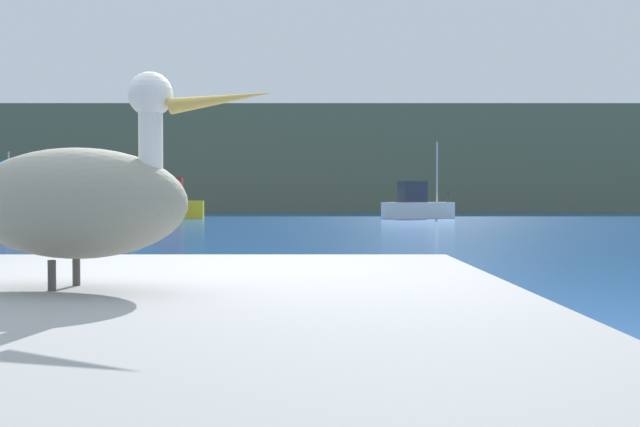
{
  "coord_description": "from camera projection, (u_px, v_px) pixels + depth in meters",
  "views": [
    {
      "loc": [
        0.73,
        -3.47,
        1.21
      ],
      "look_at": [
        0.64,
        23.06,
        0.62
      ],
      "focal_mm": 36.91,
      "sensor_mm": 36.0,
      "label": 1
    }
  ],
  "objects": [
    {
      "name": "pier_dock",
      "position": [
        79.0,
        398.0,
        2.57
      ],
      "size": [
        3.49,
        3.15,
        0.86
      ],
      "primitive_type": "cube",
      "color": "gray",
      "rests_on": "ground"
    },
    {
      "name": "fishing_boat_yellow",
      "position": [
        164.0,
        204.0,
        40.82
      ],
      "size": [
        5.53,
        2.0,
        3.65
      ],
      "rotation": [
        0.0,
        0.0,
        3.25
      ],
      "color": "yellow",
      "rests_on": "ground"
    },
    {
      "name": "pelican",
      "position": [
        81.0,
        199.0,
        2.55
      ],
      "size": [
        1.31,
        0.66,
        0.82
      ],
      "rotation": [
        0.0,
        0.0,
        -0.25
      ],
      "color": "gray",
      "rests_on": "pier_dock"
    },
    {
      "name": "fishing_boat_white",
      "position": [
        419.0,
        205.0,
        40.66
      ],
      "size": [
        4.73,
        3.16,
        4.8
      ],
      "rotation": [
        0.0,
        0.0,
        0.46
      ],
      "color": "white",
      "rests_on": "ground"
    },
    {
      "name": "hillside_backdrop",
      "position": [
        315.0,
        163.0,
        66.6
      ],
      "size": [
        140.0,
        15.43,
        9.79
      ],
      "primitive_type": "cube",
      "color": "#5B664C",
      "rests_on": "ground"
    },
    {
      "name": "ground_plane",
      "position": [
        185.0,
        425.0,
        3.5
      ],
      "size": [
        260.0,
        260.0,
        0.0
      ],
      "primitive_type": "plane",
      "color": "#194C93"
    }
  ]
}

